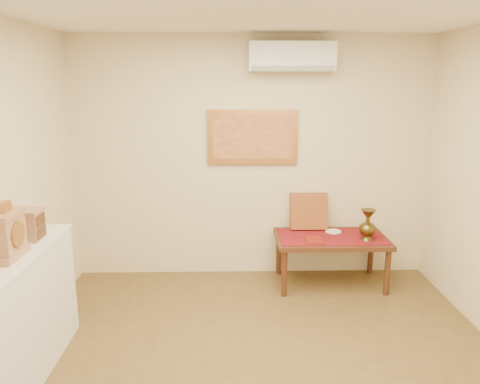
{
  "coord_description": "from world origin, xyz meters",
  "views": [
    {
      "loc": [
        -0.26,
        -2.94,
        2.2
      ],
      "look_at": [
        -0.16,
        1.15,
        1.23
      ],
      "focal_mm": 35.0,
      "sensor_mm": 36.0,
      "label": 1
    }
  ],
  "objects_px": {
    "display_ledge": "(3,336)",
    "mantel_clock": "(7,234)",
    "brass_urn_tall": "(368,221)",
    "wooden_chest": "(31,224)",
    "low_table": "(331,242)"
  },
  "relations": [
    {
      "from": "display_ledge",
      "to": "mantel_clock",
      "type": "height_order",
      "value": "mantel_clock"
    },
    {
      "from": "brass_urn_tall",
      "to": "display_ledge",
      "type": "xyz_separation_m",
      "value": [
        -3.03,
        -1.75,
        -0.27
      ]
    },
    {
      "from": "mantel_clock",
      "to": "wooden_chest",
      "type": "distance_m",
      "value": 0.4
    },
    {
      "from": "brass_urn_tall",
      "to": "mantel_clock",
      "type": "xyz_separation_m",
      "value": [
        -3.02,
        -1.54,
        0.39
      ]
    },
    {
      "from": "display_ledge",
      "to": "low_table",
      "type": "distance_m",
      "value": 3.27
    },
    {
      "from": "mantel_clock",
      "to": "low_table",
      "type": "xyz_separation_m",
      "value": [
        2.67,
        1.66,
        -0.67
      ]
    },
    {
      "from": "low_table",
      "to": "mantel_clock",
      "type": "bearing_deg",
      "value": -148.06
    },
    {
      "from": "display_ledge",
      "to": "low_table",
      "type": "bearing_deg",
      "value": 35.1
    },
    {
      "from": "brass_urn_tall",
      "to": "wooden_chest",
      "type": "height_order",
      "value": "wooden_chest"
    },
    {
      "from": "mantel_clock",
      "to": "wooden_chest",
      "type": "xyz_separation_m",
      "value": [
        -0.0,
        0.4,
        -0.05
      ]
    },
    {
      "from": "brass_urn_tall",
      "to": "display_ledge",
      "type": "distance_m",
      "value": 3.51
    },
    {
      "from": "wooden_chest",
      "to": "low_table",
      "type": "distance_m",
      "value": 3.02
    },
    {
      "from": "mantel_clock",
      "to": "wooden_chest",
      "type": "relative_size",
      "value": 1.68
    },
    {
      "from": "display_ledge",
      "to": "wooden_chest",
      "type": "distance_m",
      "value": 0.87
    },
    {
      "from": "low_table",
      "to": "brass_urn_tall",
      "type": "bearing_deg",
      "value": -19.87
    }
  ]
}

